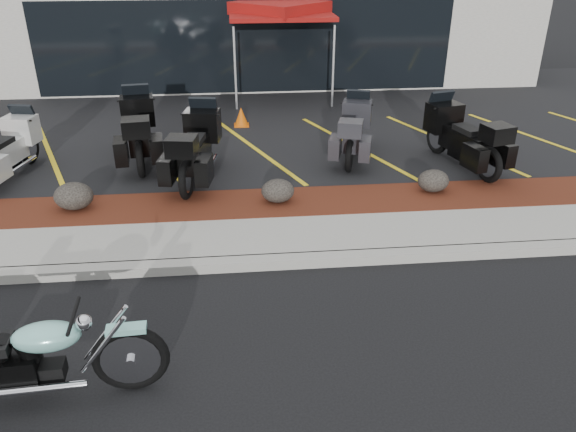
{
  "coord_description": "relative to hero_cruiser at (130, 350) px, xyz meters",
  "views": [
    {
      "loc": [
        -0.43,
        -6.17,
        4.37
      ],
      "look_at": [
        0.29,
        1.2,
        0.67
      ],
      "focal_mm": 35.0,
      "sensor_mm": 36.0,
      "label": 1
    }
  ],
  "objects": [
    {
      "name": "ground",
      "position": [
        1.62,
        1.45,
        -0.53
      ],
      "size": [
        90.0,
        90.0,
        0.0
      ],
      "primitive_type": "plane",
      "color": "black",
      "rests_on": "ground"
    },
    {
      "name": "curb",
      "position": [
        1.62,
        2.35,
        -0.46
      ],
      "size": [
        24.0,
        0.25,
        0.15
      ],
      "primitive_type": "cube",
      "color": "gray",
      "rests_on": "ground"
    },
    {
      "name": "sidewalk",
      "position": [
        1.62,
        3.05,
        -0.46
      ],
      "size": [
        24.0,
        1.2,
        0.15
      ],
      "primitive_type": "cube",
      "color": "gray",
      "rests_on": "ground"
    },
    {
      "name": "mulch_bed",
      "position": [
        1.62,
        4.25,
        -0.45
      ],
      "size": [
        24.0,
        1.2,
        0.16
      ],
      "primitive_type": "cube",
      "color": "#3B110D",
      "rests_on": "ground"
    },
    {
      "name": "upper_lot",
      "position": [
        1.62,
        9.65,
        -0.46
      ],
      "size": [
        26.0,
        9.6,
        0.15
      ],
      "primitive_type": "cube",
      "color": "black",
      "rests_on": "ground"
    },
    {
      "name": "dealership_building",
      "position": [
        1.62,
        15.92,
        1.47
      ],
      "size": [
        18.0,
        8.16,
        4.0
      ],
      "color": "#9C998D",
      "rests_on": "ground"
    },
    {
      "name": "boulder_left",
      "position": [
        -1.61,
        4.32,
        -0.14
      ],
      "size": [
        0.66,
        0.55,
        0.47
      ],
      "primitive_type": "ellipsoid",
      "color": "black",
      "rests_on": "mulch_bed"
    },
    {
      "name": "boulder_mid",
      "position": [
        1.89,
        4.26,
        -0.17
      ],
      "size": [
        0.58,
        0.49,
        0.41
      ],
      "primitive_type": "ellipsoid",
      "color": "black",
      "rests_on": "mulch_bed"
    },
    {
      "name": "boulder_right",
      "position": [
        4.76,
        4.44,
        -0.17
      ],
      "size": [
        0.58,
        0.48,
        0.41
      ],
      "primitive_type": "ellipsoid",
      "color": "black",
      "rests_on": "mulch_bed"
    },
    {
      "name": "hero_cruiser",
      "position": [
        0.0,
        0.0,
        0.0
      ],
      "size": [
        3.06,
        0.94,
        1.06
      ],
      "primitive_type": null,
      "rotation": [
        0.0,
        0.0,
        0.06
      ],
      "color": "#7EC5B9",
      "rests_on": "ground"
    },
    {
      "name": "touring_white",
      "position": [
        -3.04,
        6.65,
        0.24
      ],
      "size": [
        1.26,
        2.26,
        1.24
      ],
      "primitive_type": null,
      "rotation": [
        0.0,
        0.0,
        1.35
      ],
      "color": "silver",
      "rests_on": "upper_lot"
    },
    {
      "name": "touring_black_front",
      "position": [
        -0.89,
        7.41,
        0.33
      ],
      "size": [
        1.25,
        2.54,
        1.42
      ],
      "primitive_type": null,
      "rotation": [
        0.0,
        0.0,
        1.7
      ],
      "color": "black",
      "rests_on": "upper_lot"
    },
    {
      "name": "touring_black_mid",
      "position": [
        0.57,
        6.29,
        0.31
      ],
      "size": [
        1.3,
        2.51,
        1.39
      ],
      "primitive_type": null,
      "rotation": [
        0.0,
        0.0,
        1.4
      ],
      "color": "black",
      "rests_on": "upper_lot"
    },
    {
      "name": "touring_grey",
      "position": [
        3.87,
        7.06,
        0.25
      ],
      "size": [
        1.42,
        2.33,
        1.27
      ],
      "primitive_type": null,
      "rotation": [
        0.0,
        0.0,
        1.28
      ],
      "color": "#28282D",
      "rests_on": "upper_lot"
    },
    {
      "name": "touring_black_rear",
      "position": [
        5.5,
        6.42,
        0.3
      ],
      "size": [
        1.47,
        2.49,
        1.36
      ],
      "primitive_type": null,
      "rotation": [
        0.0,
        0.0,
        1.83
      ],
      "color": "black",
      "rests_on": "upper_lot"
    },
    {
      "name": "traffic_cone",
      "position": [
        1.35,
        8.81,
        -0.15
      ],
      "size": [
        0.41,
        0.41,
        0.46
      ],
      "primitive_type": "cone",
      "rotation": [
        0.0,
        0.0,
        -0.18
      ],
      "color": "#CA5106",
      "rests_on": "upper_lot"
    },
    {
      "name": "popup_canopy",
      "position": [
        2.57,
        11.62,
        1.99
      ],
      "size": [
        3.49,
        3.49,
        2.62
      ],
      "rotation": [
        0.0,
        0.0,
        -0.29
      ],
      "color": "silver",
      "rests_on": "upper_lot"
    }
  ]
}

